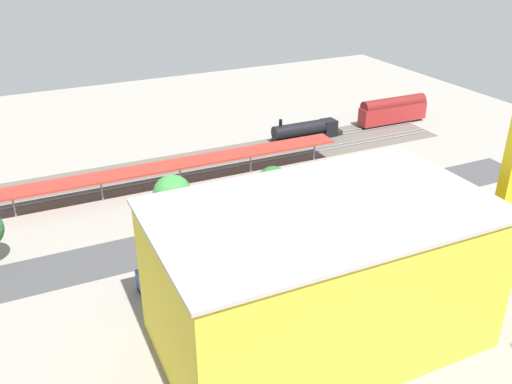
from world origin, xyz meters
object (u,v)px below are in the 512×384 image
parked_car_0 (378,202)px  box_truck_1 (256,260)px  parked_car_3 (256,231)px  parked_car_2 (301,222)px  street_tree_1 (173,194)px  parked_car_1 (344,211)px  box_truck_2 (338,233)px  platform_canopy_near (179,164)px  traffic_light (343,193)px  box_truck_0 (176,273)px  parked_car_5 (158,257)px  construction_building (320,277)px  street_tree_0 (273,182)px  passenger_coach (393,110)px  parked_car_4 (210,244)px  locomotive (308,130)px

parked_car_0 → box_truck_1: (26.18, 8.03, 0.94)m
parked_car_3 → parked_car_2: bearing=175.9°
street_tree_1 → box_truck_1: bearing=108.3°
parked_car_1 → box_truck_2: size_ratio=0.53×
box_truck_1 → box_truck_2: box_truck_2 is taller
platform_canopy_near → traffic_light: 29.36m
box_truck_0 → box_truck_1: size_ratio=1.16×
parked_car_5 → traffic_light: traffic_light is taller
parked_car_5 → box_truck_2: (-24.72, 6.71, 1.07)m
box_truck_0 → box_truck_2: (-24.09, 0.96, 0.24)m
construction_building → street_tree_0: construction_building is taller
traffic_light → construction_building: bearing=50.5°
parked_car_2 → box_truck_0: 22.57m
box_truck_2 → street_tree_1: street_tree_1 is taller
box_truck_2 → street_tree_1: bearing=-39.8°
passenger_coach → box_truck_2: size_ratio=1.98×
parked_car_1 → box_truck_0: bearing=10.9°
parked_car_2 → traffic_light: traffic_light is taller
parked_car_1 → parked_car_2: parked_car_1 is taller
platform_canopy_near → construction_building: bearing=91.3°
parked_car_4 → box_truck_0: box_truck_0 is taller
box_truck_0 → locomotive: bearing=-138.1°
locomotive → box_truck_1: locomotive is taller
box_truck_0 → parked_car_3: bearing=-157.1°
locomotive → parked_car_0: (5.51, 31.87, -1.13)m
parked_car_2 → street_tree_1: 20.03m
passenger_coach → box_truck_0: passenger_coach is taller
parked_car_0 → traffic_light: traffic_light is taller
box_truck_0 → street_tree_1: street_tree_1 is taller
platform_canopy_near → street_tree_0: (-10.93, 14.36, 0.30)m
passenger_coach → construction_building: 76.64m
passenger_coach → street_tree_1: size_ratio=2.14×
parked_car_3 → box_truck_0: (14.49, 6.12, 0.77)m
parked_car_4 → parked_car_3: bearing=-178.4°
parked_car_3 → traffic_light: 14.76m
parked_car_3 → box_truck_1: 9.19m
street_tree_1 → traffic_light: street_tree_1 is taller
platform_canopy_near → parked_car_4: bearing=82.2°
parked_car_4 → box_truck_2: (-17.02, 6.88, 1.07)m
passenger_coach → street_tree_0: bearing=29.3°
street_tree_0 → street_tree_1: (16.18, -1.92, 0.56)m
platform_canopy_near → box_truck_1: bearing=90.9°
parked_car_4 → traffic_light: traffic_light is taller
parked_car_1 → box_truck_0: size_ratio=0.46×
parked_car_1 → parked_car_3: parked_car_3 is taller
locomotive → box_truck_1: (31.70, 39.90, -0.20)m
street_tree_0 → traffic_light: 11.35m
parked_car_1 → parked_car_4: bearing=-0.6°
parked_car_4 → street_tree_0: size_ratio=0.59×
box_truck_1 → traffic_light: size_ratio=1.24×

